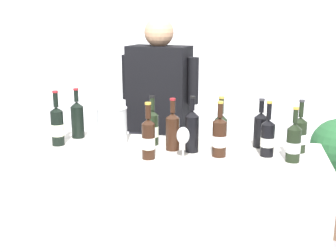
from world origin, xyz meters
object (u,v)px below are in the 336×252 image
wine_bottle_7 (268,137)px  wine_bottle_2 (299,134)px  person_server (160,135)px  ice_bucket (112,125)px  wine_bottle_6 (221,131)px  wine_bottle_11 (57,126)px  wine_bottle_5 (192,130)px  wine_bottle_8 (173,130)px  wine_bottle_9 (219,137)px  wine_bottle_4 (148,138)px  wine_glass (183,137)px  wine_bottle_1 (260,128)px  wine_bottle_0 (152,127)px  wine_bottle_10 (77,119)px  wine_bottle_3 (294,142)px

wine_bottle_7 → wine_bottle_2: bearing=31.2°
person_server → ice_bucket: bearing=-106.4°
wine_bottle_6 → wine_bottle_11: 1.01m
wine_bottle_2 → wine_bottle_5: size_ratio=0.94×
wine_bottle_6 → wine_bottle_7: bearing=-18.5°
wine_bottle_7 → wine_bottle_8: 0.56m
wine_bottle_9 → ice_bucket: (-0.68, 0.14, 0.00)m
wine_bottle_6 → wine_bottle_9: size_ratio=1.00×
wine_bottle_2 → wine_bottle_4: 0.89m
wine_bottle_7 → wine_glass: size_ratio=1.70×
wine_bottle_6 → wine_glass: (-0.19, -0.24, 0.02)m
wine_bottle_7 → ice_bucket: bearing=175.0°
wine_bottle_4 → ice_bucket: bearing=139.4°
wine_bottle_1 → wine_bottle_9: (-0.23, -0.22, -0.00)m
wine_bottle_0 → wine_bottle_11: wine_bottle_11 is taller
wine_bottle_7 → wine_bottle_8: bearing=178.1°
wine_bottle_11 → wine_glass: wine_bottle_11 is taller
wine_bottle_9 → wine_bottle_0: bearing=160.6°
ice_bucket → wine_bottle_10: bearing=162.9°
wine_bottle_0 → wine_bottle_11: bearing=-168.6°
wine_bottle_7 → wine_bottle_1: bearing=102.1°
wine_bottle_3 → ice_bucket: wine_bottle_3 is taller
wine_bottle_11 → ice_bucket: 0.34m
wine_bottle_4 → wine_bottle_6: 0.47m
wine_bottle_1 → wine_bottle_3: wine_bottle_3 is taller
wine_bottle_0 → ice_bucket: bearing=-176.6°
wine_bottle_6 → wine_bottle_7: size_ratio=1.00×
wine_bottle_0 → wine_bottle_7: (0.70, -0.10, -0.00)m
wine_bottle_10 → person_server: person_server is taller
wine_bottle_7 → wine_glass: 0.49m
wine_bottle_1 → wine_bottle_5: 0.43m
wine_bottle_11 → ice_bucket: size_ratio=1.47×
wine_bottle_5 → person_server: size_ratio=0.19×
wine_bottle_0 → wine_bottle_8: wine_bottle_8 is taller
wine_bottle_4 → person_server: 0.89m
wine_bottle_0 → wine_bottle_9: (0.43, -0.15, 0.00)m
wine_bottle_0 → wine_bottle_10: bearing=172.8°
wine_bottle_4 → wine_bottle_5: 0.28m
wine_bottle_3 → ice_bucket: size_ratio=1.33×
wine_bottle_0 → wine_bottle_8: bearing=-29.6°
wine_bottle_4 → wine_glass: wine_bottle_4 is taller
wine_bottle_0 → wine_bottle_10: (-0.52, 0.07, 0.02)m
wine_bottle_1 → wine_bottle_6: (-0.24, -0.08, -0.00)m
wine_bottle_8 → person_server: bearing=108.2°
wine_bottle_6 → person_server: bearing=130.0°
wine_bottle_2 → wine_bottle_11: size_ratio=0.92×
wine_bottle_2 → wine_bottle_0: bearing=-179.0°
wine_bottle_6 → wine_bottle_0: bearing=178.9°
wine_bottle_3 → wine_bottle_4: size_ratio=0.95×
wine_bottle_11 → ice_bucket: (0.32, 0.10, -0.01)m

